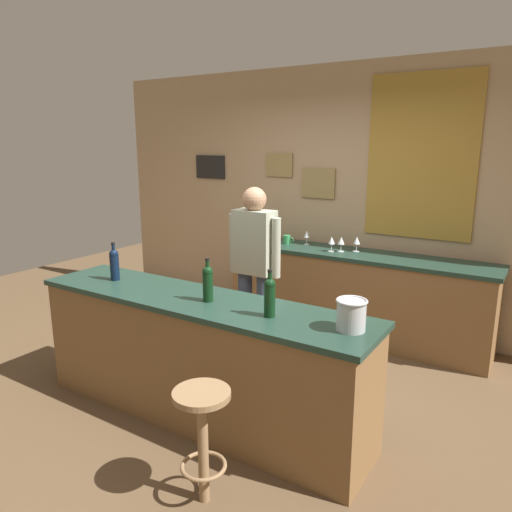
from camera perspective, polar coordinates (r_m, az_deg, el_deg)
The scene contains 16 objects.
ground_plane at distance 4.08m, azimuth -3.01°, elevation -15.86°, with size 10.00×10.00×0.00m, color brown.
back_wall at distance 5.36m, azimuth 9.73°, elevation 7.02°, with size 6.00×0.09×2.80m.
bar_counter at distance 3.58m, azimuth -6.89°, elevation -11.97°, with size 2.64×0.60×0.92m.
side_counter at distance 5.08m, azimuth 11.58°, elevation -4.56°, with size 2.74×0.56×0.90m.
bartender at distance 4.25m, azimuth -0.20°, elevation -1.00°, with size 0.52×0.21×1.62m.
bar_stool at distance 2.81m, azimuth -6.38°, elevation -19.64°, with size 0.32×0.32×0.68m.
wine_bottle_a at distance 3.95m, azimuth -16.50°, elevation -0.85°, with size 0.07×0.07×0.31m.
wine_bottle_b at distance 3.30m, azimuth -5.76°, elevation -3.12°, with size 0.07×0.07×0.31m.
wine_bottle_c at distance 3.00m, azimuth 1.64°, elevation -4.75°, with size 0.07×0.07×0.31m.
ice_bucket at distance 2.85m, azimuth 11.27°, elevation -6.80°, with size 0.19×0.19×0.19m.
wine_glass_a at distance 5.30m, azimuth 1.21°, elevation 2.70°, with size 0.07×0.07×0.16m.
wine_glass_b at distance 5.26m, azimuth 6.08°, elevation 2.55°, with size 0.07×0.07×0.16m.
wine_glass_c at distance 4.95m, azimuth 8.98°, elevation 1.78°, with size 0.07×0.07×0.16m.
wine_glass_d at distance 4.96m, azimuth 10.10°, elevation 1.75°, with size 0.07×0.07×0.16m.
wine_glass_e at distance 5.00m, azimuth 11.90°, elevation 1.76°, with size 0.07×0.07×0.16m.
coffee_mug at distance 5.29m, azimuth 3.72°, elevation 1.96°, with size 0.12×0.08×0.09m.
Camera 1 is at (2.08, -2.89, 1.99)m, focal length 33.63 mm.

